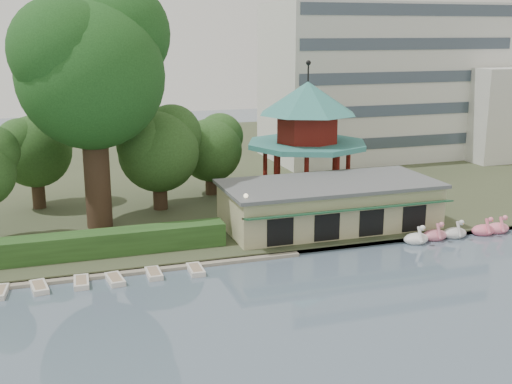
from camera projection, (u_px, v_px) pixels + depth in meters
name	position (u px, v px, depth m)	size (l,w,h in m)	color
ground_plane	(329.00, 371.00, 32.83)	(220.00, 220.00, 0.00)	slate
shore	(157.00, 168.00, 80.69)	(220.00, 70.00, 0.40)	#424930
embankment	(234.00, 258.00, 48.73)	(220.00, 0.60, 0.30)	gray
dock	(70.00, 277.00, 45.01)	(34.00, 1.60, 0.24)	gray
boathouse	(329.00, 204.00, 55.53)	(18.60, 9.39, 3.90)	tan
pavilion	(307.00, 128.00, 64.12)	(12.40, 12.40, 13.50)	tan
office_building	(402.00, 86.00, 85.50)	(38.00, 18.00, 20.00)	silver
hedge	(25.00, 251.00, 46.86)	(30.00, 2.00, 1.80)	#2B5220
lamp_post	(246.00, 210.00, 49.98)	(0.36, 0.36, 4.28)	black
big_tree	(92.00, 62.00, 52.62)	(13.38, 12.47, 20.83)	#3A281C
small_trees	(61.00, 155.00, 57.31)	(39.92, 16.29, 9.80)	#3A281C
swan_boats	(498.00, 228.00, 55.20)	(18.18, 2.12, 1.92)	white
moored_rowboats	(20.00, 290.00, 42.68)	(24.76, 2.66, 0.36)	silver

